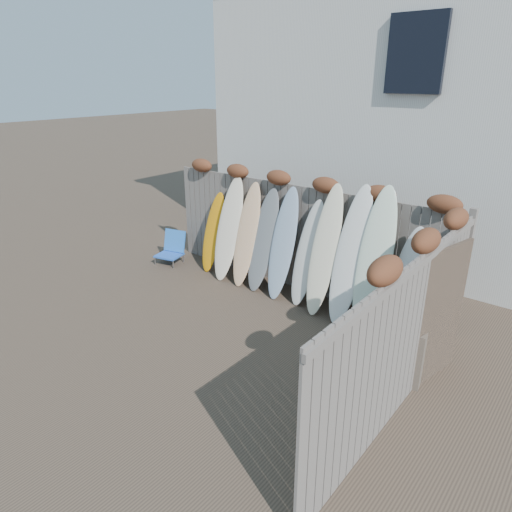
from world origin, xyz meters
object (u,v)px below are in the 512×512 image
Objects in this scene: wooden_crate at (400,348)px; lattice_panel at (435,318)px; beach_chair at (172,248)px; surfboard_0 at (213,232)px.

lattice_panel reaches higher than wooden_crate.
surfboard_0 is at bearing 16.71° from beach_chair.
beach_chair is 0.87× the size of wooden_crate.
wooden_crate is at bearing -8.20° from beach_chair.
beach_chair is 5.59m from wooden_crate.
surfboard_0 is (-4.54, 1.10, 0.42)m from wooden_crate.
surfboard_0 reaches higher than wooden_crate.
lattice_panel reaches higher than surfboard_0.
surfboard_0 is (-4.90, 0.99, -0.13)m from lattice_panel.
lattice_panel is at bearing -11.50° from surfboard_0.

